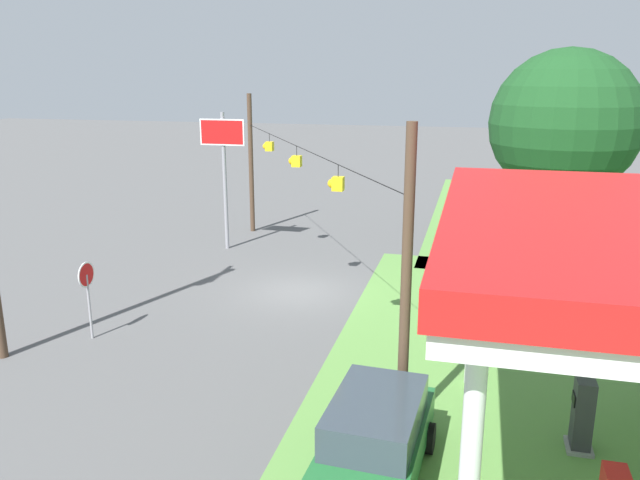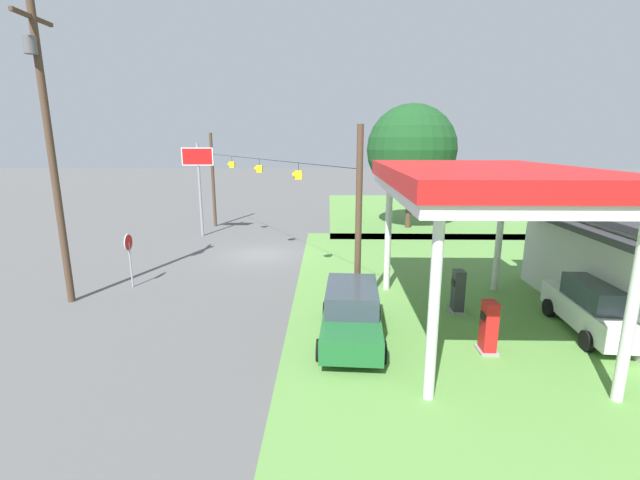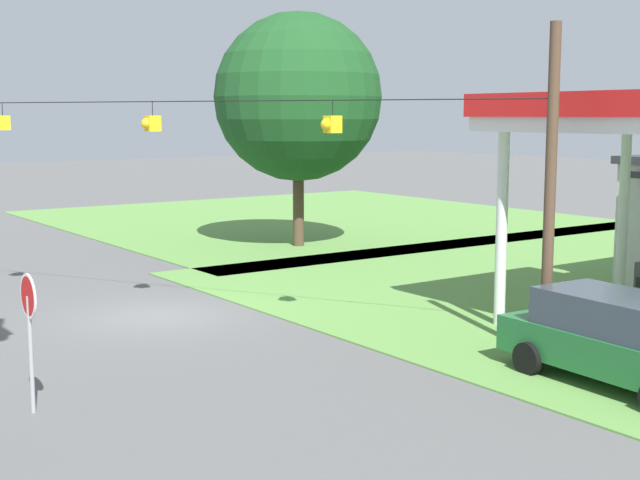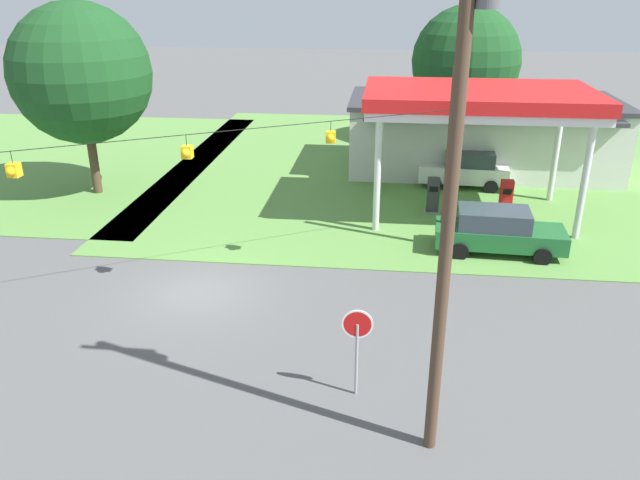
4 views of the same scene
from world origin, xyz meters
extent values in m
plane|color=#565656|center=(0.00, 0.00, 0.00)|extent=(160.00, 160.00, 0.00)
cube|color=silver|center=(10.08, 8.91, 5.00)|extent=(9.54, 6.03, 0.35)
cube|color=red|center=(10.08, 8.91, 5.45)|extent=(9.74, 6.23, 0.55)
cylinder|color=silver|center=(5.91, 6.50, 2.41)|extent=(0.28, 0.28, 4.83)
cube|color=gray|center=(8.45, 8.91, 0.06)|extent=(0.71, 0.56, 0.12)
cube|color=#333338|center=(8.45, 8.91, 0.91)|extent=(0.55, 0.40, 1.58)
cube|color=black|center=(8.45, 8.70, 1.23)|extent=(0.39, 0.03, 0.24)
cube|color=#1E602D|center=(10.82, 4.68, 0.71)|extent=(5.06, 2.12, 0.73)
cube|color=#333D47|center=(10.52, 4.69, 1.43)|extent=(2.82, 1.85, 0.72)
cylinder|color=black|center=(9.33, 5.70, 0.34)|extent=(0.69, 0.26, 0.68)
cylinder|color=black|center=(9.23, 3.82, 0.34)|extent=(0.69, 0.26, 0.68)
cylinder|color=#99999E|center=(5.75, -5.08, 1.05)|extent=(0.08, 0.08, 2.10)
cylinder|color=white|center=(5.75, -5.08, 2.10)|extent=(0.80, 0.03, 0.80)
cylinder|color=red|center=(5.75, -5.08, 2.10)|extent=(0.70, 0.03, 0.70)
cylinder|color=gray|center=(-5.11, -4.99, 3.20)|extent=(0.18, 0.18, 6.39)
cube|color=white|center=(-5.01, -4.99, 5.50)|extent=(0.06, 2.14, 1.19)
cube|color=red|center=(-5.01, -4.99, 5.50)|extent=(0.07, 2.02, 1.07)
cylinder|color=#4C3828|center=(-8.64, -5.00, 3.56)|extent=(0.24, 0.24, 7.12)
cylinder|color=#4C3828|center=(8.64, 5.00, 3.56)|extent=(0.24, 0.24, 7.12)
cylinder|color=black|center=(0.00, 0.00, 5.56)|extent=(17.29, 10.02, 0.02)
cylinder|color=black|center=(-4.32, -2.50, 5.38)|extent=(0.02, 0.02, 0.35)
cube|color=yellow|center=(-4.32, -2.50, 5.01)|extent=(0.32, 0.32, 0.40)
sphere|color=yellow|center=(-4.32, -2.67, 5.01)|extent=(0.28, 0.28, 0.28)
cylinder|color=black|center=(0.00, 0.00, 5.38)|extent=(0.02, 0.02, 0.35)
cube|color=yellow|center=(0.00, 0.00, 5.01)|extent=(0.32, 0.32, 0.40)
sphere|color=yellow|center=(0.00, -0.17, 5.01)|extent=(0.28, 0.28, 0.28)
cylinder|color=black|center=(4.32, 2.50, 5.38)|extent=(0.02, 0.02, 0.35)
cube|color=yellow|center=(4.32, 2.50, 5.01)|extent=(0.32, 0.32, 0.40)
sphere|color=yellow|center=(4.32, 2.33, 5.01)|extent=(0.28, 0.28, 0.28)
cylinder|color=#4C3828|center=(-8.23, 10.00, 1.64)|extent=(0.44, 0.44, 3.29)
sphere|color=#19471E|center=(-8.23, 10.00, 5.92)|extent=(6.59, 6.59, 6.59)
camera|label=1|loc=(21.61, 6.34, 8.05)|focal=35.00mm
camera|label=2|loc=(24.19, 3.89, 6.55)|focal=24.00mm
camera|label=3|loc=(21.03, -9.72, 5.21)|focal=50.00mm
camera|label=4|loc=(6.33, -18.63, 10.10)|focal=35.00mm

